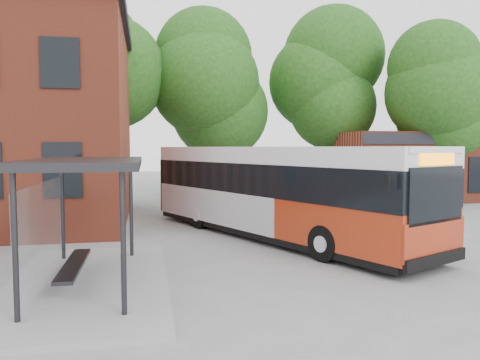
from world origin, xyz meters
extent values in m
plane|color=slate|center=(0.00, 0.00, 0.00)|extent=(100.00, 100.00, 0.00)
imported|color=black|center=(7.09, 10.84, 0.50)|extent=(1.99, 0.98, 1.00)
imported|color=black|center=(8.38, 10.59, 0.56)|extent=(1.91, 1.21, 1.11)
imported|color=black|center=(8.19, 9.41, 0.50)|extent=(1.74, 0.97, 1.01)
imported|color=black|center=(10.36, 9.92, 0.46)|extent=(1.86, 1.15, 0.92)
imported|color=#48140A|center=(10.49, 9.61, 0.50)|extent=(1.68, 0.57, 0.99)
imported|color=black|center=(10.83, 10.63, 0.41)|extent=(1.65, 0.91, 0.82)
camera|label=1|loc=(-3.19, -11.84, 3.13)|focal=35.00mm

